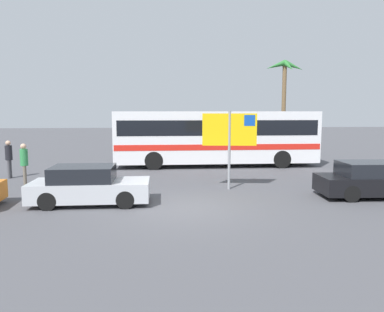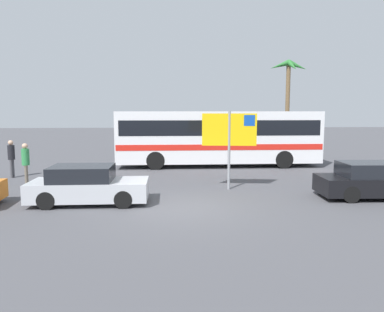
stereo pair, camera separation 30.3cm
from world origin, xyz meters
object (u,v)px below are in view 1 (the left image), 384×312
at_px(car_silver, 89,186).
at_px(ferry_sign, 231,133).
at_px(pedestrian_crossing_lot, 24,161).
at_px(bus_front_coach, 216,135).
at_px(car_black, 377,180).
at_px(pedestrian_by_bus, 9,156).

bearing_deg(car_silver, ferry_sign, 20.88).
bearing_deg(ferry_sign, pedestrian_crossing_lot, 178.17).
distance_m(bus_front_coach, ferry_sign, 6.57).
height_order(car_black, pedestrian_by_bus, pedestrian_by_bus).
xyz_separation_m(ferry_sign, car_silver, (-5.31, -2.02, -1.69)).
bearing_deg(pedestrian_crossing_lot, car_black, -29.06).
height_order(car_silver, pedestrian_by_bus, pedestrian_by_bus).
bearing_deg(pedestrian_by_bus, car_silver, 132.76).
bearing_deg(pedestrian_crossing_lot, bus_front_coach, 13.95).
distance_m(car_black, pedestrian_by_bus, 16.09).
bearing_deg(pedestrian_by_bus, car_black, 162.48).
relative_size(bus_front_coach, car_silver, 2.87).
bearing_deg(ferry_sign, bus_front_coach, 93.86).
relative_size(car_silver, pedestrian_by_bus, 2.22).
relative_size(car_silver, pedestrian_crossing_lot, 2.20).
bearing_deg(car_silver, pedestrian_by_bus, 131.56).
xyz_separation_m(car_silver, pedestrian_by_bus, (-4.73, 5.35, 0.44)).
distance_m(bus_front_coach, car_black, 9.74).
height_order(bus_front_coach, ferry_sign, ferry_sign).
relative_size(ferry_sign, car_black, 0.71).
bearing_deg(car_silver, bus_front_coach, 56.53).
distance_m(car_silver, car_black, 10.50).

